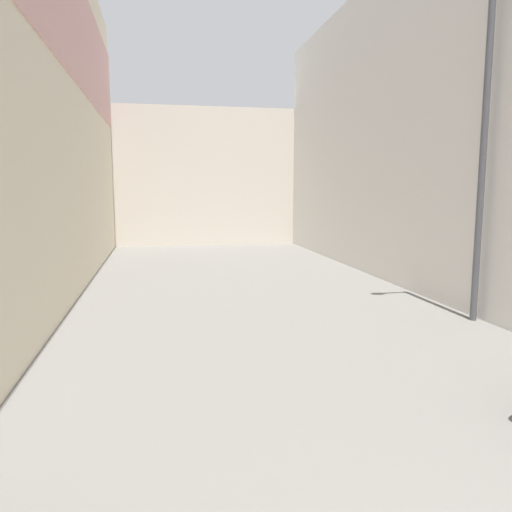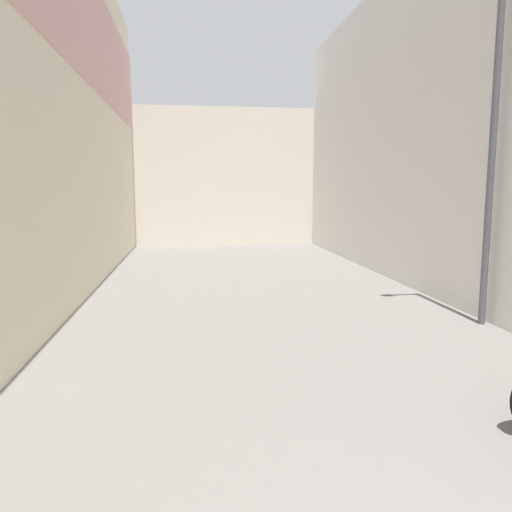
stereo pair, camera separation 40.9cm
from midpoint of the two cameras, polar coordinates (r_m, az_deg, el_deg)
ground_plane at (r=6.66m, az=2.02°, el=-9.52°), size 34.28×34.28×0.00m
building_left at (r=8.51m, az=-24.97°, el=17.95°), size 0.45×18.28×7.10m
building_right at (r=9.58m, az=19.74°, el=15.46°), size 0.45×18.28×6.66m
building_far_end at (r=18.38m, az=-6.72°, el=9.02°), size 9.28×2.00×4.77m
street_lamp at (r=7.92m, az=23.12°, el=14.40°), size 0.79×0.18×5.14m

